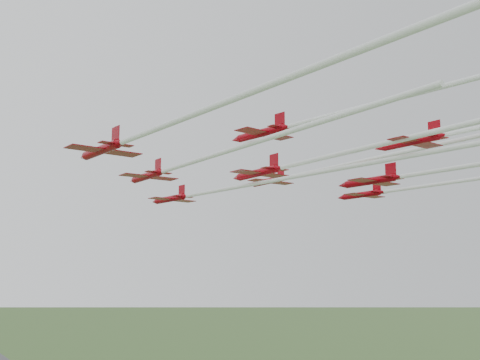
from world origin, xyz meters
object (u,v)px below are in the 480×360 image
jet_row2_left (197,161)px  jet_row3_right (417,187)px  jet_lead (233,188)px  jet_row3_left (174,122)px  jet_row4_right (459,167)px  jet_row3_mid (295,164)px  jet_row2_right (315,171)px  jet_row4_left (380,102)px

jet_row2_left → jet_row3_right: (39.06, -2.49, -0.99)m
jet_lead → jet_row3_right: size_ratio=1.30×
jet_row3_left → jet_row4_right: (39.15, -4.08, -1.93)m
jet_row4_right → jet_row3_right: bearing=49.7°
jet_row2_left → jet_row4_right: bearing=-38.6°
jet_lead → jet_row3_left: (-21.41, -25.33, 2.08)m
jet_row3_mid → jet_row4_right: (14.99, -16.16, -1.68)m
jet_row2_right → jet_row4_right: size_ratio=0.88×
jet_row3_mid → jet_row4_left: jet_row4_left is taller
jet_row2_right → jet_row4_left: size_ratio=0.84×
jet_row3_left → jet_row2_left: bearing=48.6°
jet_row4_right → jet_lead: bearing=111.6°
jet_row3_left → jet_row3_right: 50.88m
jet_lead → jet_row4_right: size_ratio=1.12×
jet_row4_left → jet_lead: bearing=71.2°
jet_row4_left → jet_row3_left: bearing=129.2°
jet_lead → jet_row3_left: 33.23m
jet_row3_left → jet_row4_right: jet_row3_left is taller
jet_row3_left → jet_row3_right: jet_row3_left is taller
jet_row4_left → jet_row2_right: bearing=51.4°
jet_row3_left → jet_row4_right: size_ratio=1.16×
jet_row3_left → jet_row4_left: (16.79, -13.49, 1.14)m
jet_row3_mid → jet_row4_right: size_ratio=0.78×
jet_row3_right → jet_row4_right: (-10.05, -16.92, -0.41)m
jet_lead → jet_row4_left: jet_row4_left is taller
jet_row2_left → jet_row3_right: jet_row2_left is taller
jet_row2_right → jet_row3_mid: jet_row2_right is taller
jet_row3_mid → jet_row4_left: size_ratio=0.74×
jet_row2_left → jet_row4_left: jet_row4_left is taller
jet_row3_left → jet_row4_left: 21.57m
jet_row2_left → jet_row2_right: bearing=5.8°
jet_row2_left → jet_row3_mid: size_ratio=1.33×
jet_row2_left → jet_row3_left: bearing=-128.3°
jet_row3_left → jet_row4_right: bearing=-13.9°
jet_lead → jet_row4_left: size_ratio=1.07×
jet_row2_right → jet_row4_left: bearing=-121.8°
jet_row3_right → jet_row4_right: 19.68m
jet_row3_mid → jet_row2_right: bearing=33.7°
jet_row2_left → jet_row3_mid: 14.40m
jet_row2_right → jet_lead: bearing=150.0°
jet_row2_left → jet_row3_left: 18.39m
jet_row2_left → jet_row4_right: (29.01, -19.41, -1.41)m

